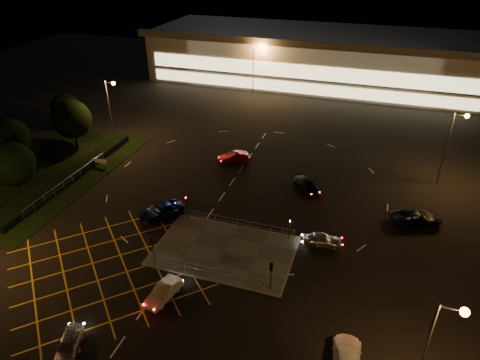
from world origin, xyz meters
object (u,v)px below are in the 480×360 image
(signal_se, at_px, (271,271))
(car_east_grey, at_px, (416,217))
(car_circ_red, at_px, (234,157))
(signal_sw, at_px, (153,244))
(car_queue_white, at_px, (163,292))
(car_right_silver, at_px, (322,240))
(signal_nw, at_px, (187,203))
(car_near_silver, at_px, (69,344))
(car_left_blue, at_px, (162,211))
(car_approach_white, at_px, (347,360))
(signal_ne, at_px, (290,222))
(car_far_dkgrey, at_px, (307,185))

(signal_se, height_order, car_east_grey, signal_se)
(signal_se, relative_size, car_circ_red, 0.72)
(signal_sw, distance_m, car_queue_white, 5.29)
(car_queue_white, relative_size, car_right_silver, 1.02)
(car_right_silver, bearing_deg, signal_nw, 80.77)
(car_queue_white, bearing_deg, signal_nw, 115.23)
(signal_se, height_order, car_near_silver, signal_se)
(car_queue_white, bearing_deg, car_left_blue, 128.93)
(car_east_grey, height_order, car_approach_white, car_east_grey)
(signal_ne, relative_size, car_near_silver, 0.80)
(signal_sw, height_order, car_east_grey, signal_sw)
(car_queue_white, bearing_deg, car_east_grey, 52.51)
(car_east_grey, xyz_separation_m, car_approach_white, (-5.46, -21.64, -0.01))
(signal_sw, bearing_deg, car_right_silver, -152.04)
(car_near_silver, bearing_deg, car_right_silver, 29.09)
(signal_nw, relative_size, car_east_grey, 0.55)
(car_far_dkgrey, bearing_deg, car_approach_white, -113.99)
(car_left_blue, bearing_deg, car_east_grey, 50.00)
(signal_sw, relative_size, signal_ne, 1.00)
(car_near_silver, xyz_separation_m, car_right_silver, (16.92, 19.68, 0.01))
(car_left_blue, xyz_separation_m, car_circ_red, (3.48, 15.91, -0.02))
(signal_se, distance_m, signal_ne, 7.99)
(signal_sw, xyz_separation_m, car_far_dkgrey, (11.87, 18.99, -1.67))
(car_far_dkgrey, bearing_deg, car_right_silver, -112.38)
(signal_ne, height_order, car_far_dkgrey, signal_ne)
(signal_se, xyz_separation_m, car_right_silver, (3.50, 8.23, -1.68))
(signal_nw, distance_m, car_east_grey, 26.19)
(signal_sw, bearing_deg, car_far_dkgrey, -122.00)
(car_east_grey, relative_size, car_approach_white, 1.06)
(car_far_dkgrey, height_order, car_approach_white, car_approach_white)
(signal_nw, distance_m, car_near_silver, 19.57)
(car_left_blue, bearing_deg, car_far_dkgrey, 71.32)
(car_near_silver, relative_size, car_circ_red, 0.90)
(car_left_blue, distance_m, car_right_silver, 18.69)
(signal_se, xyz_separation_m, car_east_grey, (13.02, 15.54, -1.57))
(signal_ne, relative_size, car_far_dkgrey, 0.66)
(car_left_blue, bearing_deg, signal_nw, 38.92)
(car_queue_white, relative_size, car_circ_red, 0.94)
(car_queue_white, bearing_deg, car_far_dkgrey, 79.91)
(signal_ne, relative_size, car_circ_red, 0.72)
(car_approach_white, bearing_deg, car_far_dkgrey, -77.46)
(car_east_grey, bearing_deg, car_queue_white, 109.98)
(signal_sw, height_order, car_left_blue, signal_sw)
(signal_nw, bearing_deg, car_queue_white, -75.67)
(car_left_blue, bearing_deg, signal_sw, -33.09)
(signal_sw, bearing_deg, car_left_blue, -67.64)
(signal_ne, relative_size, car_left_blue, 0.59)
(signal_se, relative_size, car_far_dkgrey, 0.66)
(signal_ne, distance_m, car_east_grey, 15.14)
(car_left_blue, height_order, car_east_grey, car_east_grey)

